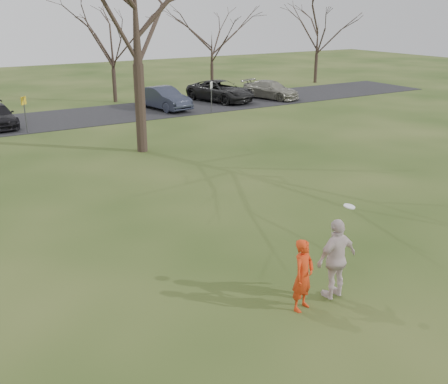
{
  "coord_description": "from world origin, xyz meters",
  "views": [
    {
      "loc": [
        -7.74,
        -8.67,
        6.69
      ],
      "look_at": [
        0.0,
        4.0,
        1.5
      ],
      "focal_mm": 42.31,
      "sensor_mm": 36.0,
      "label": 1
    }
  ],
  "objects_px": {
    "player_defender": "(303,275)",
    "big_tree": "(135,1)",
    "car_7": "(271,90)",
    "car_5": "(164,98)",
    "car_6": "(221,91)",
    "catching_play": "(336,259)"
  },
  "relations": [
    {
      "from": "car_5",
      "to": "car_7",
      "type": "relative_size",
      "value": 0.99
    },
    {
      "from": "car_7",
      "to": "big_tree",
      "type": "bearing_deg",
      "value": -166.35
    },
    {
      "from": "player_defender",
      "to": "car_5",
      "type": "relative_size",
      "value": 0.38
    },
    {
      "from": "car_6",
      "to": "catching_play",
      "type": "distance_m",
      "value": 28.69
    },
    {
      "from": "car_7",
      "to": "catching_play",
      "type": "bearing_deg",
      "value": -142.31
    },
    {
      "from": "big_tree",
      "to": "catching_play",
      "type": "bearing_deg",
      "value": -95.85
    },
    {
      "from": "player_defender",
      "to": "big_tree",
      "type": "distance_m",
      "value": 16.75
    },
    {
      "from": "player_defender",
      "to": "car_5",
      "type": "distance_m",
      "value": 26.36
    },
    {
      "from": "player_defender",
      "to": "big_tree",
      "type": "height_order",
      "value": "big_tree"
    },
    {
      "from": "car_5",
      "to": "big_tree",
      "type": "height_order",
      "value": "big_tree"
    },
    {
      "from": "car_5",
      "to": "car_6",
      "type": "relative_size",
      "value": 0.84
    },
    {
      "from": "player_defender",
      "to": "catching_play",
      "type": "bearing_deg",
      "value": -21.7
    },
    {
      "from": "car_7",
      "to": "big_tree",
      "type": "height_order",
      "value": "big_tree"
    },
    {
      "from": "car_5",
      "to": "car_7",
      "type": "bearing_deg",
      "value": -11.65
    },
    {
      "from": "player_defender",
      "to": "big_tree",
      "type": "bearing_deg",
      "value": 61.77
    },
    {
      "from": "player_defender",
      "to": "car_7",
      "type": "distance_m",
      "value": 30.28
    },
    {
      "from": "car_6",
      "to": "catching_play",
      "type": "relative_size",
      "value": 2.35
    },
    {
      "from": "player_defender",
      "to": "car_6",
      "type": "height_order",
      "value": "player_defender"
    },
    {
      "from": "car_5",
      "to": "car_6",
      "type": "height_order",
      "value": "car_6"
    },
    {
      "from": "player_defender",
      "to": "catching_play",
      "type": "relative_size",
      "value": 0.75
    },
    {
      "from": "player_defender",
      "to": "big_tree",
      "type": "relative_size",
      "value": 0.13
    },
    {
      "from": "car_7",
      "to": "catching_play",
      "type": "distance_m",
      "value": 29.78
    }
  ]
}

